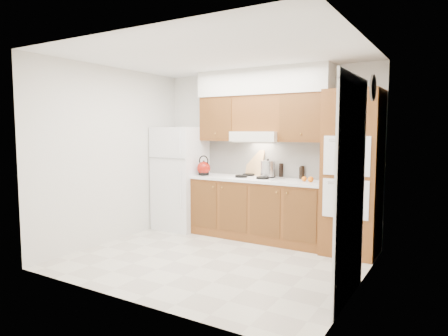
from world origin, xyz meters
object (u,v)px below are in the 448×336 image
(kettle, at_px, (204,168))
(stock_pot, at_px, (268,169))
(fridge, at_px, (181,178))
(oven_cabinet, at_px, (352,173))

(kettle, bearing_deg, stock_pot, -1.47)
(fridge, bearing_deg, stock_pot, 5.43)
(fridge, distance_m, stock_pot, 1.58)
(fridge, relative_size, stock_pot, 7.49)
(oven_cabinet, relative_size, stock_pot, 9.58)
(fridge, xyz_separation_m, stock_pot, (1.55, 0.15, 0.22))
(fridge, relative_size, kettle, 7.99)
(fridge, relative_size, oven_cabinet, 0.78)
(oven_cabinet, xyz_separation_m, stock_pot, (-1.29, 0.11, -0.02))
(fridge, bearing_deg, oven_cabinet, 0.70)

